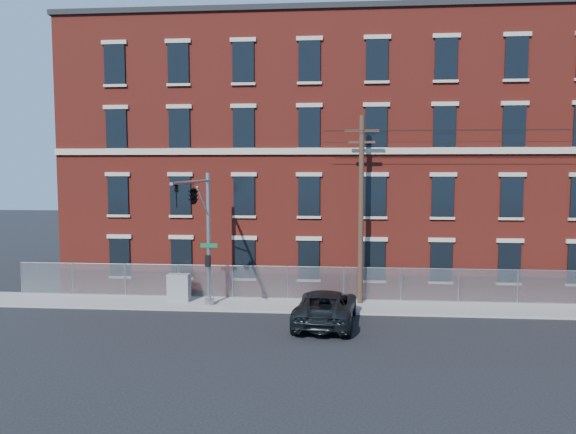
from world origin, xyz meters
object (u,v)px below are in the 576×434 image
(traffic_signal_mast, at_px, (197,209))
(utility_pole_near, at_px, (361,206))
(pickup_truck, at_px, (326,307))
(utility_cabinet, at_px, (179,288))

(traffic_signal_mast, xyz_separation_m, utility_pole_near, (8.00, 3.42, -0.05))
(traffic_signal_mast, xyz_separation_m, pickup_truck, (6.22, -0.33, -4.58))
(pickup_truck, bearing_deg, traffic_signal_mast, 1.66)
(traffic_signal_mast, distance_m, utility_pole_near, 8.70)
(traffic_signal_mast, bearing_deg, utility_cabinet, 121.52)
(pickup_truck, bearing_deg, utility_cabinet, -17.73)
(utility_pole_near, distance_m, pickup_truck, 6.14)
(utility_pole_near, xyz_separation_m, utility_cabinet, (-9.84, -0.42, -4.47))
(utility_pole_near, height_order, pickup_truck, utility_pole_near)
(utility_pole_near, bearing_deg, utility_cabinet, -177.54)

